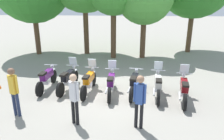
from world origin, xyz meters
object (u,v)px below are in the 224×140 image
object	(u,v)px
motorcycle_0	(47,78)
motorcycle_4	(134,83)
motorcycle_3	(111,83)
motorcycle_1	(68,79)
motorcycle_5	(158,85)
person_1	(14,88)
person_2	(140,98)
person_0	(74,95)
motorcycle_6	(184,89)
motorcycle_2	(89,81)

from	to	relation	value
motorcycle_0	motorcycle_4	distance (m)	3.94
motorcycle_3	motorcycle_1	bearing A→B (deg)	79.91
motorcycle_5	person_1	world-z (taller)	person_1
motorcycle_0	person_2	world-z (taller)	person_2
person_0	motorcycle_3	bearing A→B (deg)	6.22
motorcycle_6	person_2	size ratio (longest dim) A/B	1.22
motorcycle_4	person_1	bearing A→B (deg)	126.23
motorcycle_5	motorcycle_1	bearing A→B (deg)	89.16
motorcycle_1	motorcycle_4	xyz separation A→B (m)	(2.94, -0.28, -0.01)
motorcycle_5	motorcycle_6	xyz separation A→B (m)	(0.98, -0.34, 0.00)
person_0	person_2	size ratio (longest dim) A/B	0.98
motorcycle_0	motorcycle_3	bearing A→B (deg)	-94.86
motorcycle_2	motorcycle_5	bearing A→B (deg)	-87.51
motorcycle_2	motorcycle_4	distance (m)	1.96
motorcycle_1	motorcycle_3	xyz separation A→B (m)	(1.96, -0.38, 0.00)
motorcycle_0	person_2	bearing A→B (deg)	-122.60
motorcycle_2	motorcycle_4	world-z (taller)	motorcycle_2
motorcycle_1	person_2	xyz separation A→B (m)	(3.01, -2.83, 0.54)
motorcycle_6	person_0	bearing A→B (deg)	126.27
motorcycle_1	motorcycle_6	world-z (taller)	same
motorcycle_3	motorcycle_6	world-z (taller)	same
motorcycle_0	motorcycle_4	xyz separation A→B (m)	(3.93, -0.30, 0.00)
person_0	person_2	bearing A→B (deg)	-63.12
motorcycle_3	person_0	bearing A→B (deg)	157.74
motorcycle_5	motorcycle_6	bearing A→B (deg)	-103.34
motorcycle_4	person_1	xyz separation A→B (m)	(-4.17, -2.09, 0.55)
motorcycle_2	person_0	xyz separation A→B (m)	(-0.03, -2.50, 0.52)
motorcycle_0	motorcycle_3	world-z (taller)	motorcycle_3
motorcycle_5	motorcycle_3	bearing A→B (deg)	93.76
person_1	motorcycle_2	bearing A→B (deg)	150.80
motorcycle_6	motorcycle_2	bearing A→B (deg)	92.13
motorcycle_4	person_1	size ratio (longest dim) A/B	1.22
person_2	motorcycle_0	bearing A→B (deg)	73.50
motorcycle_1	motorcycle_2	size ratio (longest dim) A/B	0.99
motorcycle_0	motorcycle_1	world-z (taller)	motorcycle_1
motorcycle_0	person_1	xyz separation A→B (m)	(-0.24, -2.39, 0.55)
person_1	motorcycle_1	bearing A→B (deg)	169.45
motorcycle_2	motorcycle_1	bearing A→B (deg)	82.61
person_2	motorcycle_6	bearing A→B (deg)	-23.82
motorcycle_0	motorcycle_5	xyz separation A→B (m)	(4.91, -0.46, 0.01)
person_0	person_2	distance (m)	2.07
motorcycle_1	person_1	world-z (taller)	person_1
motorcycle_1	motorcycle_5	distance (m)	3.95
motorcycle_0	person_1	bearing A→B (deg)	177.16
motorcycle_2	person_1	size ratio (longest dim) A/B	1.23
person_1	person_2	xyz separation A→B (m)	(4.24, -0.46, 0.01)
motorcycle_5	person_2	bearing A→B (deg)	164.71
motorcycle_5	motorcycle_6	distance (m)	1.04
motorcycle_2	person_1	bearing A→B (deg)	140.43
motorcycle_1	person_0	xyz separation A→B (m)	(0.95, -2.74, 0.52)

